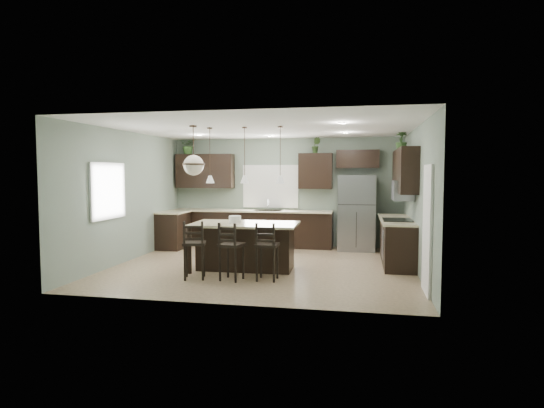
{
  "coord_description": "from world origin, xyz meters",
  "views": [
    {
      "loc": [
        1.95,
        -8.98,
        1.92
      ],
      "look_at": [
        0.1,
        0.4,
        1.25
      ],
      "focal_mm": 30.0,
      "sensor_mm": 36.0,
      "label": 1
    }
  ],
  "objects": [
    {
      "name": "ground",
      "position": [
        0.0,
        0.0,
        0.0
      ],
      "size": [
        6.0,
        6.0,
        0.0
      ],
      "primitive_type": "plane",
      "color": "#9E8466",
      "rests_on": "ground"
    },
    {
      "name": "pantry_door",
      "position": [
        2.98,
        -1.55,
        1.02
      ],
      "size": [
        0.04,
        0.82,
        2.04
      ],
      "primitive_type": "cube",
      "color": "white",
      "rests_on": "ground"
    },
    {
      "name": "window_back",
      "position": [
        -0.4,
        2.73,
        1.55
      ],
      "size": [
        1.35,
        0.02,
        1.0
      ],
      "primitive_type": "cube",
      "color": "white",
      "rests_on": "room_shell"
    },
    {
      "name": "window_left",
      "position": [
        -2.98,
        -0.8,
        1.55
      ],
      "size": [
        0.02,
        1.1,
        1.0
      ],
      "primitive_type": "cube",
      "color": "white",
      "rests_on": "room_shell"
    },
    {
      "name": "left_return_cabs",
      "position": [
        -2.7,
        1.7,
        0.45
      ],
      "size": [
        0.6,
        0.9,
        0.9
      ],
      "primitive_type": "cube",
      "color": "black",
      "rests_on": "ground"
    },
    {
      "name": "left_return_countertop",
      "position": [
        -2.68,
        1.7,
        0.92
      ],
      "size": [
        0.66,
        0.96,
        0.04
      ],
      "primitive_type": "cube",
      "color": "beige",
      "rests_on": "left_return_cabs"
    },
    {
      "name": "back_lower_cabs",
      "position": [
        -0.85,
        2.45,
        0.45
      ],
      "size": [
        4.2,
        0.6,
        0.9
      ],
      "primitive_type": "cube",
      "color": "black",
      "rests_on": "ground"
    },
    {
      "name": "back_countertop",
      "position": [
        -0.85,
        2.43,
        0.92
      ],
      "size": [
        4.2,
        0.66,
        0.04
      ],
      "primitive_type": "cube",
      "color": "beige",
      "rests_on": "back_lower_cabs"
    },
    {
      "name": "sink_inset",
      "position": [
        -0.4,
        2.43,
        0.94
      ],
      "size": [
        0.7,
        0.45,
        0.01
      ],
      "primitive_type": "cube",
      "color": "gray",
      "rests_on": "back_countertop"
    },
    {
      "name": "faucet",
      "position": [
        -0.4,
        2.4,
        1.08
      ],
      "size": [
        0.02,
        0.02,
        0.28
      ],
      "primitive_type": "cylinder",
      "color": "silver",
      "rests_on": "back_countertop"
    },
    {
      "name": "back_upper_left",
      "position": [
        -2.15,
        2.58,
        1.95
      ],
      "size": [
        1.55,
        0.34,
        0.9
      ],
      "primitive_type": "cube",
      "color": "black",
      "rests_on": "room_shell"
    },
    {
      "name": "back_upper_right",
      "position": [
        0.8,
        2.58,
        1.95
      ],
      "size": [
        0.85,
        0.34,
        0.9
      ],
      "primitive_type": "cube",
      "color": "black",
      "rests_on": "room_shell"
    },
    {
      "name": "fridge_header",
      "position": [
        1.85,
        2.58,
        2.25
      ],
      "size": [
        1.05,
        0.34,
        0.45
      ],
      "primitive_type": "cube",
      "color": "black",
      "rests_on": "room_shell"
    },
    {
      "name": "right_lower_cabs",
      "position": [
        2.7,
        0.87,
        0.45
      ],
      "size": [
        0.6,
        2.35,
        0.9
      ],
      "primitive_type": "cube",
      "color": "black",
      "rests_on": "ground"
    },
    {
      "name": "right_countertop",
      "position": [
        2.68,
        0.87,
        0.92
      ],
      "size": [
        0.66,
        2.35,
        0.04
      ],
      "primitive_type": "cube",
      "color": "beige",
      "rests_on": "right_lower_cabs"
    },
    {
      "name": "cooktop",
      "position": [
        2.68,
        0.6,
        0.94
      ],
      "size": [
        0.58,
        0.75,
        0.02
      ],
      "primitive_type": "cube",
      "color": "black",
      "rests_on": "right_countertop"
    },
    {
      "name": "wall_oven_front",
      "position": [
        2.4,
        0.6,
        0.45
      ],
      "size": [
        0.01,
        0.72,
        0.6
      ],
      "primitive_type": "cube",
      "color": "gray",
      "rests_on": "right_lower_cabs"
    },
    {
      "name": "right_upper_cabs",
      "position": [
        2.83,
        0.87,
        1.95
      ],
      "size": [
        0.34,
        2.35,
        0.9
      ],
      "primitive_type": "cube",
      "color": "black",
      "rests_on": "room_shell"
    },
    {
      "name": "microwave",
      "position": [
        2.78,
        0.6,
        1.55
      ],
      "size": [
        0.4,
        0.75,
        0.4
      ],
      "primitive_type": "cube",
      "color": "gray",
      "rests_on": "right_upper_cabs"
    },
    {
      "name": "refrigerator",
      "position": [
        1.84,
        2.33,
        0.93
      ],
      "size": [
        0.9,
        0.74,
        1.85
      ],
      "primitive_type": "cube",
      "color": "gray",
      "rests_on": "ground"
    },
    {
      "name": "kitchen_island",
      "position": [
        -0.29,
        -0.4,
        0.46
      ],
      "size": [
        2.1,
        1.23,
        0.92
      ],
      "primitive_type": "cube",
      "rotation": [
        0.0,
        0.0,
        0.03
      ],
      "color": "black",
      "rests_on": "ground"
    },
    {
      "name": "serving_dish",
      "position": [
        -0.49,
        -0.4,
        0.99
      ],
      "size": [
        0.24,
        0.24,
        0.14
      ],
      "primitive_type": "cylinder",
      "color": "silver",
      "rests_on": "kitchen_island"
    },
    {
      "name": "bar_stool_left",
      "position": [
        -0.98,
        -1.33,
        0.53
      ],
      "size": [
        0.48,
        0.48,
        1.06
      ],
      "primitive_type": "cube",
      "rotation": [
        0.0,
        0.0,
        0.27
      ],
      "color": "black",
      "rests_on": "ground"
    },
    {
      "name": "bar_stool_center",
      "position": [
        -0.29,
        -1.31,
        0.52
      ],
      "size": [
        0.45,
        0.45,
        1.04
      ],
      "primitive_type": "cube",
      "rotation": [
        0.0,
        0.0,
        -0.19
      ],
      "color": "black",
      "rests_on": "ground"
    },
    {
      "name": "bar_stool_right",
      "position": [
        0.33,
        -1.19,
        0.52
      ],
      "size": [
        0.39,
        0.39,
        1.04
      ],
      "primitive_type": "cube",
      "rotation": [
        0.0,
        0.0,
        -0.01
      ],
      "color": "black",
      "rests_on": "ground"
    },
    {
      "name": "pendant_left",
      "position": [
        -0.99,
        -0.42,
        2.25
      ],
      "size": [
        0.17,
        0.17,
        1.1
      ],
      "primitive_type": null,
      "color": "white",
      "rests_on": "room_shell"
    },
    {
      "name": "pendant_center",
      "position": [
        -0.29,
        -0.4,
        2.25
      ],
      "size": [
        0.17,
        0.17,
        1.1
      ],
      "primitive_type": null,
      "color": "white",
      "rests_on": "room_shell"
    },
    {
      "name": "pendant_right",
      "position": [
        0.41,
        -0.38,
        2.25
      ],
      "size": [
        0.17,
        0.17,
        1.1
      ],
      "primitive_type": null,
      "color": "white",
      "rests_on": "room_shell"
    },
    {
      "name": "chandelier",
      "position": [
        -1.16,
        -0.85,
        2.33
      ],
      "size": [
        0.42,
        0.42,
        0.94
      ],
      "primitive_type": null,
      "color": "beige",
      "rests_on": "room_shell"
    },
    {
      "name": "plant_back_left",
      "position": [
        -2.59,
        2.55,
        2.64
      ],
      "size": [
        0.45,
        0.39,
        0.48
      ],
      "primitive_type": "imported",
      "rotation": [
        0.0,
        0.0,
        0.05
      ],
      "color": "#335927",
      "rests_on": "back_upper_left"
    },
    {
      "name": "plant_back_right",
      "position": [
        0.81,
        2.55,
        2.6
      ],
      "size": [
        0.23,
        0.19,
        0.39
      ],
      "primitive_type": "imported",
      "rotation": [
        0.0,
        0.0,
        -0.08
      ],
      "color": "#2F4920",
      "rests_on": "back_upper_right"
    },
    {
      "name": "plant_right_wall",
      "position": [
        2.8,
        1.47,
        2.62
      ],
      "size": [
        0.25,
        0.25,
        0.43
      ],
      "primitive_type": "imported",
      "rotation": [
        0.0,
        0.0,
        0.04
      ],
      "color": "#2C4C21",
      "rests_on": "right_upper_cabs"
    },
    {
      "name": "room_shell",
      "position": [
        0.0,
        0.0,
        1.7
      ],
      "size": [
        6.0,
        6.0,
        6.0
      ],
      "color": "slate",
      "rests_on": "ground"
    }
  ]
}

